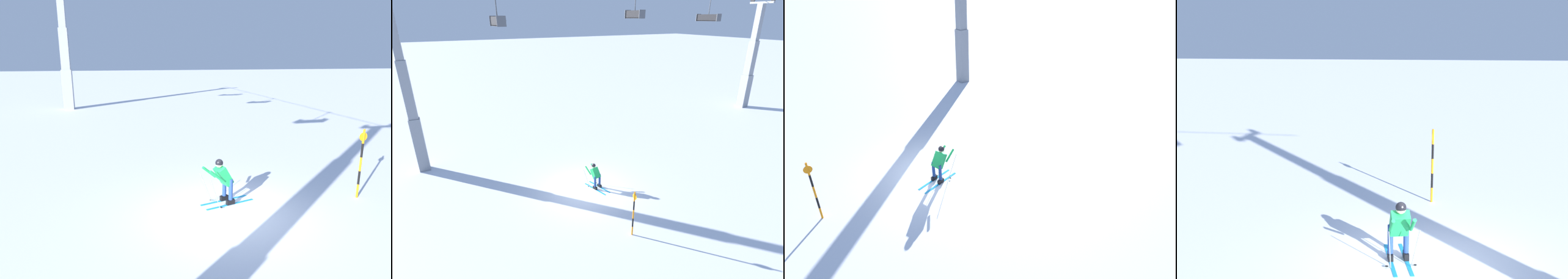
{
  "view_description": "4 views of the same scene",
  "coord_description": "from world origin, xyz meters",
  "views": [
    {
      "loc": [
        -8.98,
        3.13,
        4.52
      ],
      "look_at": [
        0.76,
        0.82,
        2.13
      ],
      "focal_mm": 31.17,
      "sensor_mm": 36.0,
      "label": 1
    },
    {
      "loc": [
        -7.07,
        -13.53,
        9.49
      ],
      "look_at": [
        0.06,
        -0.17,
        3.24
      ],
      "focal_mm": 27.48,
      "sensor_mm": 36.0,
      "label": 2
    },
    {
      "loc": [
        10.59,
        -5.56,
        8.38
      ],
      "look_at": [
        1.07,
        1.67,
        1.49
      ],
      "focal_mm": 31.16,
      "sensor_mm": 36.0,
      "label": 3
    },
    {
      "loc": [
        -0.38,
        10.41,
        4.97
      ],
      "look_at": [
        1.28,
        -0.25,
        2.82
      ],
      "focal_mm": 45.21,
      "sensor_mm": 36.0,
      "label": 4
    }
  ],
  "objects": [
    {
      "name": "skier_carving_main",
      "position": [
        0.63,
        -0.04,
        0.87
      ],
      "size": [
        0.99,
        1.81,
        1.65
      ],
      "color": "#198CCC",
      "rests_on": "ground_plane"
    },
    {
      "name": "lift_tower_near",
      "position": [
        -8.32,
        7.26,
        4.76
      ],
      "size": [
        0.65,
        2.57,
        11.26
      ],
      "color": "gray",
      "rests_on": "ground_plane"
    },
    {
      "name": "ground_plane",
      "position": [
        0.0,
        0.0,
        0.0
      ],
      "size": [
        260.0,
        260.0,
        0.0
      ],
      "primitive_type": "plane",
      "color": "white"
    },
    {
      "name": "trail_marker_pole",
      "position": [
        0.07,
        -4.56,
        1.25
      ],
      "size": [
        0.07,
        0.28,
        2.33
      ],
      "color": "orange",
      "rests_on": "ground_plane"
    }
  ]
}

